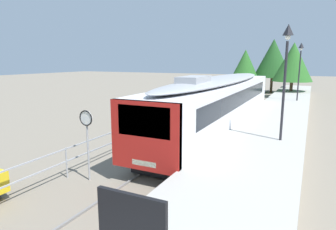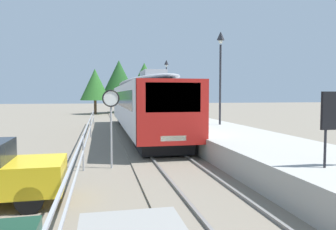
# 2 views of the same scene
# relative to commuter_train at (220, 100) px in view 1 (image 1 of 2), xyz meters

# --- Properties ---
(ground_plane) EXTENTS (160.00, 160.00, 0.00)m
(ground_plane) POSITION_rel_commuter_train_xyz_m (-3.00, -0.04, -2.15)
(ground_plane) COLOR slate
(track_rails) EXTENTS (3.20, 60.00, 0.14)m
(track_rails) POSITION_rel_commuter_train_xyz_m (0.00, -0.04, -2.11)
(track_rails) COLOR slate
(track_rails) RESTS_ON ground
(commuter_train) EXTENTS (2.82, 19.31, 3.74)m
(commuter_train) POSITION_rel_commuter_train_xyz_m (0.00, 0.00, 0.00)
(commuter_train) COLOR silver
(commuter_train) RESTS_ON track_rails
(station_platform) EXTENTS (3.90, 60.00, 0.90)m
(station_platform) POSITION_rel_commuter_train_xyz_m (3.25, -0.04, -1.70)
(station_platform) COLOR #A8A59E
(station_platform) RESTS_ON ground
(platform_lamp_mid_platform) EXTENTS (0.34, 0.34, 5.35)m
(platform_lamp_mid_platform) POSITION_rel_commuter_train_xyz_m (4.10, -3.71, 2.48)
(platform_lamp_mid_platform) COLOR #232328
(platform_lamp_mid_platform) RESTS_ON station_platform
(platform_lamp_far_end) EXTENTS (0.34, 0.34, 5.35)m
(platform_lamp_far_end) POSITION_rel_commuter_train_xyz_m (4.10, 11.78, 2.48)
(platform_lamp_far_end) COLOR #232328
(platform_lamp_far_end) RESTS_ON station_platform
(platform_notice_board) EXTENTS (1.20, 0.08, 1.80)m
(platform_notice_board) POSITION_rel_commuter_train_xyz_m (2.95, -14.81, 0.04)
(platform_notice_board) COLOR #232328
(platform_notice_board) RESTS_ON station_platform
(speed_limit_sign) EXTENTS (0.61, 0.10, 2.81)m
(speed_limit_sign) POSITION_rel_commuter_train_xyz_m (-2.34, -9.86, -0.02)
(speed_limit_sign) COLOR #9EA0A5
(speed_limit_sign) RESTS_ON ground
(carpark_fence) EXTENTS (0.06, 36.06, 1.25)m
(carpark_fence) POSITION_rel_commuter_train_xyz_m (-3.30, -10.04, -1.24)
(carpark_fence) COLOR #9EA0A5
(carpark_fence) RESTS_ON ground
(tree_behind_carpark) EXTENTS (4.00, 4.00, 6.15)m
(tree_behind_carpark) POSITION_rel_commuter_train_xyz_m (-3.35, 23.71, 1.87)
(tree_behind_carpark) COLOR brown
(tree_behind_carpark) RESTS_ON ground
(tree_behind_station_far) EXTENTS (5.20, 5.20, 7.61)m
(tree_behind_station_far) POSITION_rel_commuter_train_xyz_m (0.02, 26.10, 2.79)
(tree_behind_station_far) COLOR brown
(tree_behind_station_far) RESTS_ON ground
(tree_distant_left) EXTENTS (4.69, 4.69, 6.79)m
(tree_distant_left) POSITION_rel_commuter_train_xyz_m (2.99, 20.73, 2.30)
(tree_distant_left) COLOR brown
(tree_distant_left) RESTS_ON ground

